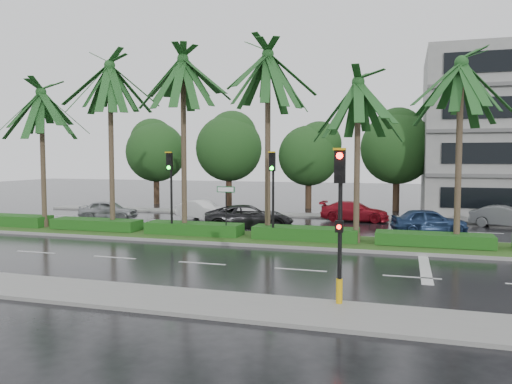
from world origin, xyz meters
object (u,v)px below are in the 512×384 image
(signal_near, at_px, (340,220))
(car_blue, at_px, (429,221))
(car_darkgrey, at_px, (249,217))
(car_silver, at_px, (109,210))
(car_white, at_px, (202,210))
(street_sign, at_px, (226,199))
(car_red, at_px, (354,211))
(car_grey, at_px, (505,217))
(signal_median_left, at_px, (170,181))

(signal_near, height_order, car_blue, signal_near)
(car_darkgrey, relative_size, car_blue, 1.28)
(car_silver, xyz_separation_m, car_white, (6.00, 1.97, -0.02))
(signal_near, height_order, street_sign, signal_near)
(car_red, relative_size, car_grey, 1.14)
(signal_near, distance_m, car_blue, 15.73)
(car_silver, distance_m, car_blue, 20.50)
(car_red, distance_m, car_blue, 6.17)
(car_silver, distance_m, car_white, 6.31)
(car_grey, bearing_deg, car_red, 104.49)
(car_grey, bearing_deg, car_darkgrey, 127.49)
(signal_near, relative_size, car_silver, 1.13)
(signal_near, relative_size, car_grey, 1.11)
(car_darkgrey, height_order, car_blue, car_darkgrey)
(signal_median_left, distance_m, car_silver, 9.72)
(signal_median_left, height_order, car_darkgrey, signal_median_left)
(car_grey, bearing_deg, signal_median_left, 135.61)
(signal_median_left, xyz_separation_m, car_blue, (13.00, 5.64, -2.31))
(car_blue, bearing_deg, car_darkgrey, 84.33)
(signal_median_left, relative_size, car_white, 1.12)
(car_blue, bearing_deg, signal_median_left, 98.99)
(signal_near, xyz_separation_m, car_darkgrey, (-7.00, 13.78, -1.78))
(car_blue, bearing_deg, car_red, 32.32)
(car_white, height_order, car_darkgrey, car_darkgrey)
(car_darkgrey, relative_size, car_grey, 1.32)
(car_silver, relative_size, car_darkgrey, 0.74)
(car_white, xyz_separation_m, car_blue, (14.50, -2.05, 0.05))
(car_red, height_order, car_grey, car_red)
(signal_near, xyz_separation_m, car_silver, (-17.50, 15.42, -1.84))
(car_red, bearing_deg, signal_median_left, 141.35)
(car_white, distance_m, car_grey, 19.08)
(signal_near, height_order, signal_median_left, signal_median_left)
(signal_near, xyz_separation_m, street_sign, (-7.00, 9.87, -0.38))
(car_red, relative_size, car_blue, 1.10)
(signal_median_left, xyz_separation_m, car_red, (8.50, 9.87, -2.35))
(signal_median_left, bearing_deg, car_grey, 28.31)
(signal_near, xyz_separation_m, car_red, (-1.50, 19.56, -1.85))
(car_red, bearing_deg, car_silver, 106.60)
(signal_median_left, bearing_deg, car_white, 101.03)
(car_white, bearing_deg, car_red, -55.97)
(signal_near, bearing_deg, car_silver, 138.62)
(street_sign, bearing_deg, car_blue, 28.64)
(car_blue, bearing_deg, car_grey, -64.41)
(signal_median_left, xyz_separation_m, car_grey, (17.50, 9.43, -2.35))
(car_red, bearing_deg, signal_near, -173.52)
(signal_median_left, bearing_deg, street_sign, 3.47)
(car_silver, xyz_separation_m, car_grey, (25.00, 3.70, -0.01))
(street_sign, xyz_separation_m, car_blue, (10.00, 5.46, -1.43))
(signal_median_left, xyz_separation_m, street_sign, (3.00, 0.18, -0.87))
(car_darkgrey, bearing_deg, signal_median_left, 121.82)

